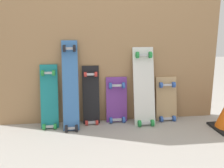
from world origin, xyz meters
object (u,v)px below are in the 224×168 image
(skateboard_teal, at_px, (49,100))
(skateboard_black, at_px, (91,98))
(skateboard_white, at_px, (144,89))
(skateboard_purple, at_px, (117,102))
(skateboard_blue, at_px, (70,88))
(skateboard_natural, at_px, (167,102))

(skateboard_teal, xyz_separation_m, skateboard_black, (0.44, 0.04, -0.01))
(skateboard_white, bearing_deg, skateboard_purple, 166.10)
(skateboard_blue, height_order, skateboard_white, skateboard_blue)
(skateboard_teal, distance_m, skateboard_white, 1.01)
(skateboard_teal, bearing_deg, skateboard_natural, 1.36)
(skateboard_white, height_order, skateboard_natural, skateboard_white)
(skateboard_black, bearing_deg, skateboard_white, -6.10)
(skateboard_white, bearing_deg, skateboard_black, 173.90)
(skateboard_white, distance_m, skateboard_natural, 0.33)
(skateboard_teal, relative_size, skateboard_black, 1.03)
(skateboard_blue, relative_size, skateboard_white, 1.09)
(skateboard_black, bearing_deg, skateboard_natural, -0.41)
(skateboard_purple, distance_m, skateboard_natural, 0.57)
(skateboard_teal, distance_m, skateboard_natural, 1.29)
(skateboard_black, bearing_deg, skateboard_purple, 2.07)
(skateboard_teal, bearing_deg, skateboard_black, 4.79)
(skateboard_white, bearing_deg, skateboard_teal, 178.61)
(skateboard_teal, distance_m, skateboard_purple, 0.73)
(skateboard_black, height_order, skateboard_purple, skateboard_black)
(skateboard_blue, distance_m, skateboard_white, 0.78)
(skateboard_teal, xyz_separation_m, skateboard_purple, (0.72, 0.05, -0.07))
(skateboard_blue, relative_size, skateboard_purple, 1.72)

